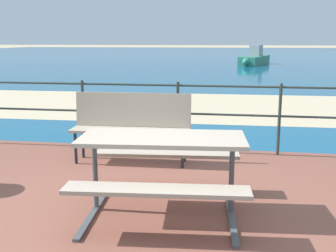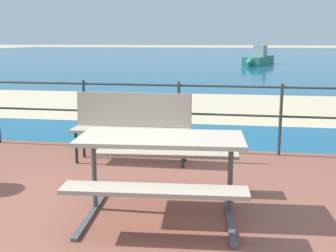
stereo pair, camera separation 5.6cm
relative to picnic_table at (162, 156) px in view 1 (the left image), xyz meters
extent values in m
plane|color=tan|center=(-0.16, -0.15, -0.62)|extent=(240.00, 240.00, 0.00)
cube|color=brown|center=(-0.16, -0.15, -0.59)|extent=(6.40, 5.20, 0.06)
cube|color=#145B84|center=(-0.16, 39.85, -0.62)|extent=(90.00, 90.00, 0.01)
cube|color=beige|center=(-0.16, 6.99, -0.62)|extent=(54.07, 5.71, 0.01)
cube|color=tan|center=(0.00, 0.00, 0.17)|extent=(1.61, 0.81, 0.04)
cube|color=tan|center=(0.05, -0.57, -0.13)|extent=(1.58, 0.39, 0.04)
cube|color=tan|center=(-0.05, 0.57, -0.13)|extent=(1.58, 0.39, 0.04)
cylinder|color=#4C5156|center=(-0.66, -0.05, -0.20)|extent=(0.05, 0.05, 0.74)
cube|color=#4C5156|center=(-0.66, -0.05, -0.55)|extent=(0.17, 1.40, 0.03)
cylinder|color=#4C5156|center=(0.66, 0.05, -0.20)|extent=(0.05, 0.05, 0.74)
cube|color=#4C5156|center=(0.66, 0.05, -0.55)|extent=(0.17, 1.40, 0.03)
cube|color=tan|center=(-0.71, 1.57, -0.11)|extent=(1.62, 0.44, 0.04)
cube|color=tan|center=(-0.72, 1.75, 0.14)|extent=(1.61, 0.11, 0.47)
cylinder|color=#1E2328|center=(-1.43, 1.40, -0.34)|extent=(0.04, 0.04, 0.45)
cylinder|color=#1E2328|center=(-1.44, 1.70, -0.34)|extent=(0.04, 0.04, 0.45)
cylinder|color=#1E2328|center=(0.02, 1.44, -0.34)|extent=(0.04, 0.04, 0.45)
cylinder|color=#1E2328|center=(0.01, 1.74, -0.34)|extent=(0.04, 0.04, 0.45)
cylinder|color=#2D3833|center=(-1.64, 2.28, -0.04)|extent=(0.04, 0.04, 1.04)
cylinder|color=#2D3833|center=(-0.16, 2.28, -0.04)|extent=(0.04, 0.04, 1.04)
cylinder|color=#2D3833|center=(1.31, 2.28, -0.04)|extent=(0.04, 0.04, 1.04)
cylinder|color=#2D3833|center=(-0.16, 2.28, 0.43)|extent=(5.90, 0.03, 0.03)
cylinder|color=#2D3833|center=(-0.16, 2.28, 0.01)|extent=(5.90, 0.03, 0.03)
cube|color=#338466|center=(1.96, 25.74, -0.33)|extent=(2.33, 4.76, 0.57)
cube|color=#A5A8AD|center=(2.05, 26.07, 0.33)|extent=(0.98, 1.34, 0.74)
cone|color=#338466|center=(1.27, 23.27, -0.33)|extent=(0.63, 0.62, 0.51)
camera|label=1|loc=(0.66, -3.77, 1.09)|focal=44.51mm
camera|label=2|loc=(0.72, -3.76, 1.09)|focal=44.51mm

